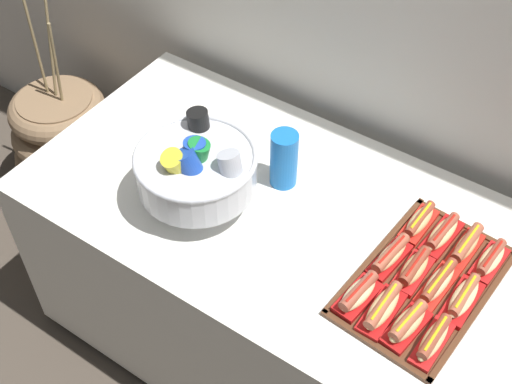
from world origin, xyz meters
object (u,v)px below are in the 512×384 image
buffet_table (276,278)px  hot_dog_0 (358,294)px  hot_dog_1 (382,308)px  hot_dog_8 (419,222)px  hot_dog_2 (407,324)px  hot_dog_11 (490,260)px  serving_tray (424,283)px  hot_dog_5 (414,269)px  floor_vase (66,143)px  punch_bowl (197,168)px  cup_stack (284,159)px  hot_dog_3 (433,340)px  hot_dog_4 (390,256)px  hot_dog_6 (438,283)px  hot_dog_10 (466,246)px  hot_dog_7 (463,298)px  hot_dog_9 (442,234)px

buffet_table → hot_dog_0: size_ratio=9.96×
hot_dog_1 → hot_dog_8: 0.34m
hot_dog_2 → hot_dog_11: 0.34m
serving_tray → hot_dog_5: 0.05m
floor_vase → punch_bowl: floor_vase is taller
buffet_table → floor_vase: (-1.25, 0.20, -0.16)m
serving_tray → cup_stack: (-0.54, 0.12, 0.09)m
hot_dog_2 → hot_dog_3: size_ratio=1.01×
hot_dog_4 → punch_bowl: size_ratio=0.46×
hot_dog_8 → hot_dog_0: bearing=-94.7°
floor_vase → hot_dog_2: 1.89m
serving_tray → hot_dog_6: size_ratio=3.08×
serving_tray → hot_dog_3: (0.10, -0.17, 0.03)m
punch_bowl → hot_dog_4: bearing=10.5°
hot_dog_10 → punch_bowl: (-0.75, -0.26, 0.10)m
buffet_table → cup_stack: cup_stack is taller
floor_vase → hot_dog_3: 1.96m
buffet_table → hot_dog_10: bearing=14.9°
serving_tray → cup_stack: 0.56m
hot_dog_7 → hot_dog_9: (-0.14, 0.18, -0.00)m
hot_dog_2 → hot_dog_9: 0.34m
hot_dog_11 → hot_dog_10: bearing=175.3°
serving_tray → punch_bowl: 0.72m
floor_vase → hot_dog_10: (1.79, -0.05, 0.57)m
buffet_table → hot_dog_1: 0.62m
buffet_table → hot_dog_4: hot_dog_4 is taller
hot_dog_9 → punch_bowl: (-0.68, -0.27, 0.11)m
hot_dog_3 → hot_dog_11: hot_dog_3 is taller
hot_dog_2 → hot_dog_10: (0.03, 0.33, -0.00)m
hot_dog_3 → hot_dog_6: 0.18m
hot_dog_11 → hot_dog_1: bearing=-119.2°
serving_tray → hot_dog_1: bearing=-107.5°
hot_dog_2 → hot_dog_8: (-0.12, 0.34, -0.00)m
hot_dog_6 → hot_dog_11: 0.18m
hot_dog_11 → hot_dog_0: bearing=-129.0°
hot_dog_3 → cup_stack: cup_stack is taller
hot_dog_3 → hot_dog_10: 0.34m
hot_dog_11 → cup_stack: cup_stack is taller
punch_bowl → cup_stack: (0.17, 0.22, -0.04)m
serving_tray → hot_dog_11: hot_dog_11 is taller
hot_dog_7 → cup_stack: cup_stack is taller
hot_dog_10 → cup_stack: bearing=-175.6°
buffet_table → hot_dog_0: hot_dog_0 is taller
hot_dog_5 → hot_dog_7: (0.15, -0.01, -0.00)m
hot_dog_7 → punch_bowl: (-0.81, -0.09, 0.11)m
floor_vase → hot_dog_4: (1.63, -0.20, 0.57)m
hot_dog_3 → hot_dog_11: bearing=85.3°
hot_dog_5 → hot_dog_6: 0.08m
hot_dog_4 → hot_dog_10: size_ratio=1.05×
hot_dog_6 → hot_dog_7: size_ratio=1.06×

